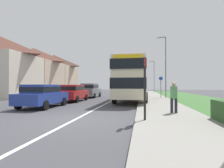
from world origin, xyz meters
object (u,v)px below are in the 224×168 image
Objects in this scene: double_decker_bus at (132,79)px; parked_car_red at (73,92)px; cycle_route_sign at (161,86)px; parked_car_blue at (43,95)px; pedestrian_at_stop at (174,96)px; street_lamp_far at (154,74)px; street_lamp_mid at (165,63)px; parked_car_grey at (90,90)px; bus_stop_sign at (145,84)px.

double_decker_bus reaches higher than parked_car_red.
parked_car_blue is at bearing -131.54° from cycle_route_sign.
street_lamp_far reaches higher than pedestrian_at_stop.
street_lamp_mid is (8.98, 4.79, 3.18)m from parked_car_red.
cycle_route_sign is (3.12, 4.02, -0.71)m from double_decker_bus.
pedestrian_at_stop is at bearing -57.71° from parked_car_grey.
pedestrian_at_stop is 0.64× the size of bus_stop_sign.
parked_car_grey is at bearing 174.21° from street_lamp_mid.
street_lamp_mid is (3.51, 3.76, 1.90)m from double_decker_bus.
parked_car_grey is at bearing 113.84° from bus_stop_sign.
double_decker_bus is 2.30× the size of parked_car_red.
double_decker_bus is 5.71m from parked_car_red.
double_decker_bus is at bearing 10.66° from parked_car_red.
cycle_route_sign is 0.36× the size of street_lamp_mid.
bus_stop_sign is at bearing -54.00° from parked_car_red.
parked_car_grey is 1.74× the size of bus_stop_sign.
double_decker_bus reaches higher than parked_car_blue.
street_lamp_mid is at bearing 28.08° from parked_car_red.
parked_car_blue is 10.61m from parked_car_grey.
double_decker_bus is 2.31× the size of parked_car_blue.
parked_car_red is at bearing -90.36° from parked_car_grey.
street_lamp_far is (1.00, 30.26, 2.93)m from pedestrian_at_stop.
parked_car_red is 1.65× the size of bus_stop_sign.
parked_car_grey is at bearing 175.65° from cycle_route_sign.
cycle_route_sign is (2.07, 14.01, -0.11)m from bus_stop_sign.
street_lamp_far is at bearing 85.65° from bus_stop_sign.
parked_car_grey is 20.04m from street_lamp_far.
double_decker_bus is at bearing 107.65° from pedestrian_at_stop.
cycle_route_sign is at bearing 30.45° from parked_car_red.
street_lamp_far is at bearing 63.19° from parked_car_grey.
double_decker_bus is at bearing -40.69° from parked_car_grey.
parked_car_blue is 1.69× the size of cycle_route_sign.
parked_car_grey is at bearing 88.55° from parked_car_blue.
parked_car_blue is 1.64× the size of bus_stop_sign.
bus_stop_sign reaches higher than pedestrian_at_stop.
street_lamp_far reaches higher than parked_car_grey.
parked_car_red is at bearing -111.00° from street_lamp_far.
street_lamp_far is (0.39, 18.34, 2.48)m from cycle_route_sign.
cycle_route_sign is (8.82, 9.95, 0.56)m from parked_car_blue.
street_lamp_mid is (9.21, 9.70, 3.18)m from parked_car_blue.
parked_car_blue is (-5.70, -5.93, -1.28)m from double_decker_bus.
street_lamp_mid reaches higher than pedestrian_at_stop.
street_lamp_mid is at bearing 79.85° from bus_stop_sign.
street_lamp_mid is (8.94, -0.91, 3.09)m from parked_car_grey.
cycle_route_sign is (0.61, 11.92, 0.45)m from pedestrian_at_stop.
bus_stop_sign is at bearing -31.03° from parked_car_blue.
street_lamp_mid is at bearing 46.47° from parked_car_blue.
cycle_route_sign is at bearing -91.22° from street_lamp_far.
parked_car_blue is 0.61× the size of street_lamp_mid.
parked_car_red is 1.70× the size of cycle_route_sign.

